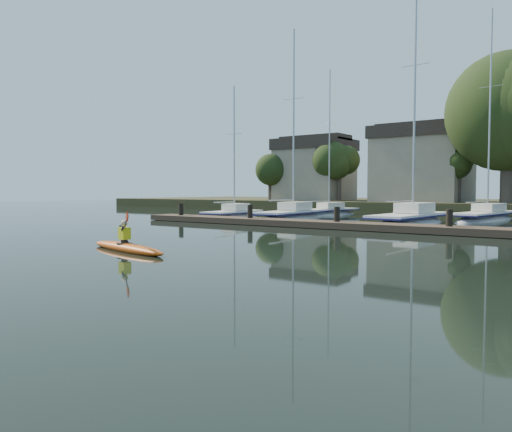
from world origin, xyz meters
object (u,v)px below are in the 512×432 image
Objects in this scene: sailboat_1 at (292,223)px; sailboat_2 at (411,228)px; dock at (389,227)px; kayak at (126,246)px; sailboat_5 at (327,217)px; sailboat_0 at (233,221)px; sailboat_6 at (486,223)px.

sailboat_1 is 0.89× the size of sailboat_2.
dock is 5.29m from sailboat_2.
dock is 10.53m from sailboat_1.
sailboat_5 is at bearing 114.59° from kayak.
sailboat_1 is (4.49, 1.07, -0.02)m from sailboat_0.
sailboat_2 is at bearing -2.91° from sailboat_1.
sailboat_5 is (-10.27, 12.51, -0.37)m from dock.
kayak is 19.34m from sailboat_1.
sailboat_2 is (8.52, 0.09, -0.01)m from sailboat_1.
sailboat_6 reaches higher than sailboat_1.
kayak is at bearing -107.30° from dock.
sailboat_5 reaches higher than kayak.
dock is at bearing -79.88° from sailboat_2.
sailboat_2 is 1.25× the size of sailboat_5.
dock is 12.51m from sailboat_6.
sailboat_6 reaches higher than sailboat_0.
dock is (4.22, 13.54, 0.02)m from kayak.
sailboat_5 is at bearing 145.78° from sailboat_2.
sailboat_0 is 13.05m from sailboat_2.
kayak is 0.30× the size of sailboat_6.
sailboat_0 is 0.83× the size of sailboat_5.
kayak is 0.32× the size of sailboat_1.
sailboat_5 reaches higher than dock.
sailboat_0 is at bearing 163.39° from dock.
sailboat_6 is at bearing 71.41° from sailboat_2.
sailboat_1 is at bearing -138.88° from sailboat_6.
kayak is 0.43× the size of sailboat_0.
sailboat_2 is at bearing -26.17° from sailboat_5.
sailboat_6 reaches higher than sailboat_5.
sailboat_0 is at bearing 129.71° from kayak.
kayak is at bearing -78.62° from sailboat_1.
kayak is at bearing -95.07° from sailboat_6.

